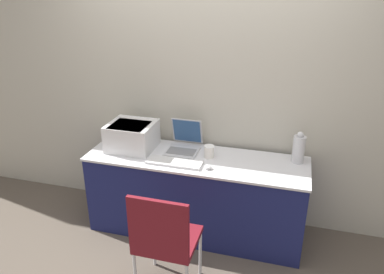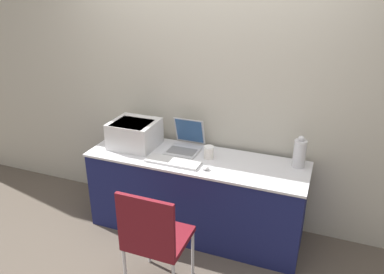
{
  "view_description": "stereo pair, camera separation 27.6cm",
  "coord_description": "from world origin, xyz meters",
  "px_view_note": "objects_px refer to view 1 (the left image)",
  "views": [
    {
      "loc": [
        0.75,
        -2.51,
        2.18
      ],
      "look_at": [
        -0.05,
        0.31,
        0.92
      ],
      "focal_mm": 35.0,
      "sensor_mm": 36.0,
      "label": 1
    },
    {
      "loc": [
        1.02,
        -2.42,
        2.18
      ],
      "look_at": [
        -0.05,
        0.31,
        0.92
      ],
      "focal_mm": 35.0,
      "sensor_mm": 36.0,
      "label": 2
    }
  ],
  "objects_px": {
    "metal_pitcher": "(299,148)",
    "mouse": "(208,167)",
    "laptop_left": "(184,144)",
    "chair": "(164,237)",
    "printer": "(132,135)",
    "external_keyboard": "(174,162)",
    "coffee_cup": "(209,152)"
  },
  "relations": [
    {
      "from": "external_keyboard",
      "to": "coffee_cup",
      "type": "height_order",
      "value": "coffee_cup"
    },
    {
      "from": "printer",
      "to": "laptop_left",
      "type": "bearing_deg",
      "value": 11.64
    },
    {
      "from": "printer",
      "to": "coffee_cup",
      "type": "xyz_separation_m",
      "value": [
        0.71,
        0.01,
        -0.07
      ]
    },
    {
      "from": "printer",
      "to": "mouse",
      "type": "bearing_deg",
      "value": -14.98
    },
    {
      "from": "printer",
      "to": "coffee_cup",
      "type": "bearing_deg",
      "value": 0.57
    },
    {
      "from": "coffee_cup",
      "to": "external_keyboard",
      "type": "bearing_deg",
      "value": -142.72
    },
    {
      "from": "chair",
      "to": "coffee_cup",
      "type": "bearing_deg",
      "value": 82.57
    },
    {
      "from": "laptop_left",
      "to": "coffee_cup",
      "type": "xyz_separation_m",
      "value": [
        0.25,
        -0.09,
        -0.0
      ]
    },
    {
      "from": "mouse",
      "to": "external_keyboard",
      "type": "bearing_deg",
      "value": 176.48
    },
    {
      "from": "printer",
      "to": "laptop_left",
      "type": "relative_size",
      "value": 1.18
    },
    {
      "from": "coffee_cup",
      "to": "chair",
      "type": "xyz_separation_m",
      "value": [
        -0.11,
        -0.85,
        -0.28
      ]
    },
    {
      "from": "coffee_cup",
      "to": "mouse",
      "type": "height_order",
      "value": "coffee_cup"
    },
    {
      "from": "coffee_cup",
      "to": "printer",
      "type": "bearing_deg",
      "value": -179.43
    },
    {
      "from": "metal_pitcher",
      "to": "mouse",
      "type": "bearing_deg",
      "value": -154.51
    },
    {
      "from": "external_keyboard",
      "to": "metal_pitcher",
      "type": "distance_m",
      "value": 1.04
    },
    {
      "from": "external_keyboard",
      "to": "chair",
      "type": "xyz_separation_m",
      "value": [
        0.14,
        -0.66,
        -0.24
      ]
    },
    {
      "from": "external_keyboard",
      "to": "metal_pitcher",
      "type": "bearing_deg",
      "value": 17.56
    },
    {
      "from": "laptop_left",
      "to": "chair",
      "type": "bearing_deg",
      "value": -81.31
    },
    {
      "from": "metal_pitcher",
      "to": "chair",
      "type": "height_order",
      "value": "metal_pitcher"
    },
    {
      "from": "printer",
      "to": "chair",
      "type": "xyz_separation_m",
      "value": [
        0.6,
        -0.84,
        -0.36
      ]
    },
    {
      "from": "external_keyboard",
      "to": "coffee_cup",
      "type": "relative_size",
      "value": 4.19
    },
    {
      "from": "laptop_left",
      "to": "metal_pitcher",
      "type": "bearing_deg",
      "value": 1.97
    },
    {
      "from": "printer",
      "to": "chair",
      "type": "bearing_deg",
      "value": -54.48
    },
    {
      "from": "metal_pitcher",
      "to": "external_keyboard",
      "type": "bearing_deg",
      "value": -162.44
    },
    {
      "from": "mouse",
      "to": "metal_pitcher",
      "type": "height_order",
      "value": "metal_pitcher"
    },
    {
      "from": "printer",
      "to": "chair",
      "type": "height_order",
      "value": "printer"
    },
    {
      "from": "external_keyboard",
      "to": "mouse",
      "type": "distance_m",
      "value": 0.3
    },
    {
      "from": "laptop_left",
      "to": "metal_pitcher",
      "type": "relative_size",
      "value": 1.24
    },
    {
      "from": "metal_pitcher",
      "to": "chair",
      "type": "distance_m",
      "value": 1.34
    },
    {
      "from": "chair",
      "to": "external_keyboard",
      "type": "bearing_deg",
      "value": 102.02
    },
    {
      "from": "chair",
      "to": "laptop_left",
      "type": "bearing_deg",
      "value": 98.69
    },
    {
      "from": "printer",
      "to": "external_keyboard",
      "type": "xyz_separation_m",
      "value": [
        0.46,
        -0.18,
        -0.12
      ]
    }
  ]
}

